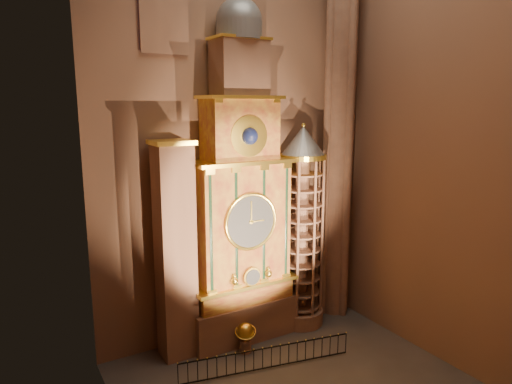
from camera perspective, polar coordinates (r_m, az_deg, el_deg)
wall_back at (r=22.58m, az=-3.28°, el=9.05°), size 22.00×0.00×22.00m
wall_left at (r=14.46m, az=-17.26°, el=7.48°), size 0.00×22.00×22.00m
wall_right at (r=22.34m, az=20.67°, el=8.35°), size 0.00×22.00×22.00m
astronomical_clock at (r=22.24m, az=-1.93°, el=-2.23°), size 5.60×2.41×16.70m
portrait_tower at (r=21.31m, az=-10.04°, el=-7.25°), size 1.80×1.60×10.20m
stair_turret at (r=24.20m, az=5.71°, el=-4.62°), size 2.50×2.50×10.80m
gothic_pier at (r=25.18m, az=10.39°, el=9.09°), size 2.04×2.04×22.00m
celestial_globe at (r=22.86m, az=-1.33°, el=-17.41°), size 1.32×1.29×1.49m
iron_railing at (r=21.73m, az=1.40°, el=-20.05°), size 7.84×1.66×1.02m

